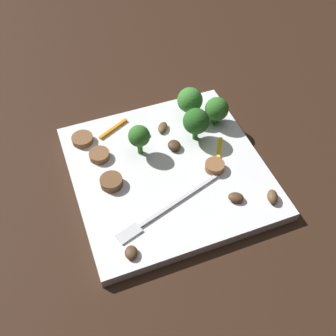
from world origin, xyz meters
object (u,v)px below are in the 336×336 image
Objects in this scene: sausage_slice_1 at (111,181)px; sausage_slice_3 at (82,139)px; mushroom_5 at (163,127)px; pepper_strip_0 at (113,129)px; broccoli_floret_0 at (196,122)px; broccoli_floret_1 at (217,109)px; broccoli_floret_3 at (139,137)px; mushroom_4 at (131,253)px; mushroom_1 at (273,197)px; broccoli_floret_2 at (190,100)px; mushroom_0 at (174,145)px; plate at (168,171)px; sausage_slice_0 at (99,155)px; mushroom_3 at (142,132)px; sausage_slice_2 at (215,166)px; pepper_strip_1 at (219,150)px; mushroom_2 at (236,197)px; fork at (163,211)px.

sausage_slice_1 is 0.98× the size of sausage_slice_3.
mushroom_5 reaches higher than pepper_strip_0.
broccoli_floret_1 is (-0.05, -0.02, -0.01)m from broccoli_floret_0.
broccoli_floret_0 reaches higher than broccoli_floret_1.
broccoli_floret_3 is at bearing 8.20° from broccoli_floret_1.
sausage_slice_1 is 0.12m from mushroom_4.
mushroom_1 reaches higher than mushroom_5.
broccoli_floret_2 reaches higher than mushroom_0.
sausage_slice_0 is at bearing -32.06° from plate.
broccoli_floret_0 is 1.09× the size of broccoli_floret_3.
plate is 0.09m from mushroom_3.
pepper_strip_0 is (0.18, -0.22, -0.00)m from mushroom_1.
sausage_slice_3 is 0.13m from mushroom_5.
mushroom_5 is at bearing -67.56° from sausage_slice_2.
sausage_slice_0 reaches higher than pepper_strip_1.
pepper_strip_1 is at bearing 154.85° from mushroom_0.
plate is 0.15m from sausage_slice_3.
sausage_slice_2 is at bearing 143.87° from sausage_slice_3.
mushroom_1 is (-0.05, 0.08, 0.00)m from sausage_slice_2.
pepper_strip_1 is at bearing -100.99° from mushroom_2.
sausage_slice_0 is 1.50× the size of mushroom_3.
plate is at bearing 122.97° from broccoli_floret_3.
fork is 3.51× the size of broccoli_floret_1.
pepper_strip_1 is at bearing 144.30° from pepper_strip_0.
broccoli_floret_3 reaches higher than pepper_strip_1.
plate is at bearing 99.45° from mushroom_3.
broccoli_floret_1 is 0.92× the size of broccoli_floret_3.
sausage_slice_0 is (0.06, -0.01, -0.03)m from broccoli_floret_3.
plate is at bearing 34.73° from broccoli_floret_0.
broccoli_floret_2 is 2.54× the size of mushroom_2.
broccoli_floret_1 reaches higher than fork.
broccoli_floret_0 is 1.03× the size of broccoli_floret_2.
broccoli_floret_0 is (-0.06, -0.04, 0.05)m from plate.
broccoli_floret_2 is 1.70× the size of sausage_slice_1.
pepper_strip_1 is (-0.07, 0.03, -0.00)m from mushroom_0.
pepper_strip_1 is (-0.10, 0.08, -0.00)m from mushroom_3.
mushroom_1 is at bearing 123.38° from sausage_slice_2.
broccoli_floret_2 reaches higher than mushroom_2.
broccoli_floret_2 is 0.19m from sausage_slice_3.
sausage_slice_0 is at bearing 11.71° from mushroom_5.
broccoli_floret_3 is at bearing -53.59° from mushroom_2.
mushroom_3 is at bearing -80.55° from plate.
sausage_slice_0 is at bearing -42.23° from mushroom_2.
plate is 0.16m from mushroom_1.
mushroom_3 is at bearing 147.74° from pepper_strip_0.
mushroom_0 is at bearing 49.71° from broccoli_floret_2.
mushroom_0 reaches higher than fork.
mushroom_4 is at bearing 51.27° from plate.
broccoli_floret_1 is 0.07m from pepper_strip_1.
mushroom_1 reaches higher than mushroom_4.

